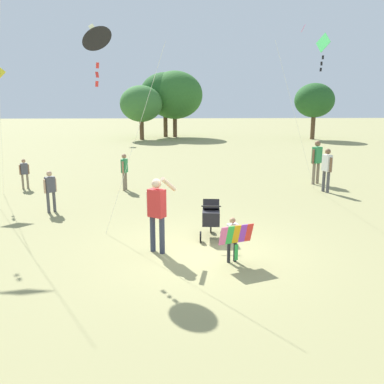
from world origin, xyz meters
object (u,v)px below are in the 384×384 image
Objects in this scene: kite_green_novelty at (321,51)px; person_kid_running at (50,188)px; kite_adult_black at (97,40)px; child_with_butterfly_kite at (233,236)px; person_sitting_far at (124,169)px; person_adult_flyer at (157,208)px; person_red_shirt at (327,167)px; stroller at (211,215)px; person_couple_left at (24,171)px; person_back_turned at (317,159)px.

person_kid_running is at bearing -161.26° from kite_green_novelty.
kite_adult_black is 9.06m from kite_green_novelty.
person_sitting_far is (-3.25, 7.52, 0.22)m from child_with_butterfly_kite.
person_adult_flyer is 0.35× the size of kite_adult_black.
child_with_butterfly_kite is 0.20× the size of kite_adult_black.
person_red_shirt is 1.26× the size of person_kid_running.
stroller is 0.66× the size of person_red_shirt.
person_couple_left is at bearing 174.48° from person_sitting_far.
kite_green_novelty reaches higher than person_red_shirt.
person_sitting_far is at bearing 102.97° from person_adult_flyer.
kite_green_novelty is (7.27, 5.41, 0.30)m from kite_adult_black.
child_with_butterfly_kite is at bearing -122.86° from person_red_shirt.
kite_green_novelty is 10.82m from person_kid_running.
kite_adult_black is at bearing -140.55° from person_back_turned.
person_couple_left is at bearing 132.45° from child_with_butterfly_kite.
person_back_turned is (9.76, 4.08, 0.28)m from person_kid_running.
person_back_turned is at bearing 2.60° from person_couple_left.
person_back_turned is at bearing 51.06° from person_adult_flyer.
kite_adult_black is (-2.78, 0.36, 4.32)m from stroller.
person_sitting_far is (-1.57, 6.81, -0.23)m from person_adult_flyer.
person_couple_left is at bearing -177.40° from person_back_turned.
person_back_turned is (4.56, 8.44, 0.44)m from child_with_butterfly_kite.
child_with_butterfly_kite is at bearing -118.40° from person_back_turned.
person_couple_left reaches higher than child_with_butterfly_kite.
person_red_shirt is 0.93× the size of person_back_turned.
stroller is 8.65m from kite_green_novelty.
kite_green_novelty is 4.96× the size of person_couple_left.
person_couple_left is (-3.97, 0.38, -0.14)m from person_sitting_far.
person_red_shirt is (0.31, -0.62, -4.24)m from kite_green_novelty.
person_kid_running reaches higher than person_couple_left.
kite_adult_black is (-3.13, 2.11, 4.30)m from child_with_butterfly_kite.
stroller is 6.47m from person_sitting_far.
person_back_turned reaches higher than person_red_shirt.
person_red_shirt is at bearing -93.95° from person_back_turned.
person_sitting_far is (-7.40, -0.00, -4.39)m from kite_green_novelty.
person_kid_running is 0.74× the size of person_back_turned.
person_back_turned is (0.11, 1.54, 0.08)m from person_red_shirt.
person_couple_left is (-5.54, 7.19, -0.36)m from person_adult_flyer.
person_kid_running is at bearing -157.28° from person_back_turned.
person_adult_flyer is 1.03× the size of person_back_turned.
stroller is at bearing -41.81° from person_couple_left.
person_kid_running is at bearing -60.22° from person_couple_left.
person_kid_running is (-4.85, 2.60, 0.18)m from stroller.
stroller is (1.34, 1.04, -0.46)m from person_adult_flyer.
kite_adult_black is at bearing -88.64° from person_sitting_far.
kite_green_novelty is (4.49, 5.77, 4.62)m from stroller.
person_adult_flyer is at bearing -130.55° from kite_green_novelty.
person_adult_flyer reaches higher than person_kid_running.
person_adult_flyer is 9.94m from person_back_turned.
person_adult_flyer reaches higher than person_red_shirt.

